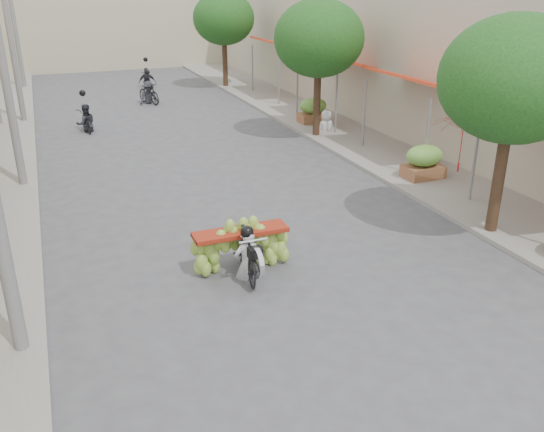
{
  "coord_description": "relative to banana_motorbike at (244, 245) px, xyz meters",
  "views": [
    {
      "loc": [
        -4.45,
        -6.13,
        5.92
      ],
      "look_at": [
        -0.19,
        4.62,
        1.1
      ],
      "focal_mm": 38.0,
      "sensor_mm": 36.0,
      "label": 1
    }
  ],
  "objects": [
    {
      "name": "ground",
      "position": [
        0.95,
        -4.31,
        -0.67
      ],
      "size": [
        120.0,
        120.0,
        0.0
      ],
      "primitive_type": "plane",
      "color": "#4E4F53",
      "rests_on": "ground"
    },
    {
      "name": "sidewalk_right",
      "position": [
        7.95,
        10.69,
        -0.61
      ],
      "size": [
        4.0,
        60.0,
        0.12
      ],
      "primitive_type": "cube",
      "color": "gray",
      "rests_on": "ground"
    },
    {
      "name": "shophouse_row_right",
      "position": [
        12.94,
        9.69,
        2.33
      ],
      "size": [
        9.77,
        40.0,
        6.0
      ],
      "color": "#B7AD97",
      "rests_on": "ground"
    },
    {
      "name": "far_building",
      "position": [
        0.95,
        33.69,
        2.83
      ],
      "size": [
        20.0,
        6.0,
        7.0
      ],
      "primitive_type": "cube",
      "color": "#B9B292",
      "rests_on": "ground"
    },
    {
      "name": "utility_pole_mid",
      "position": [
        -4.45,
        7.69,
        3.35
      ],
      "size": [
        0.6,
        0.24,
        8.0
      ],
      "color": "slate",
      "rests_on": "ground"
    },
    {
      "name": "utility_pole_far",
      "position": [
        -4.45,
        16.69,
        3.35
      ],
      "size": [
        0.6,
        0.24,
        8.0
      ],
      "color": "slate",
      "rests_on": "ground"
    },
    {
      "name": "utility_pole_back",
      "position": [
        -4.45,
        25.69,
        3.35
      ],
      "size": [
        0.6,
        0.24,
        8.0
      ],
      "color": "slate",
      "rests_on": "ground"
    },
    {
      "name": "street_tree_near",
      "position": [
        6.35,
        -0.31,
        3.11
      ],
      "size": [
        3.4,
        3.4,
        5.25
      ],
      "color": "#3A2719",
      "rests_on": "ground"
    },
    {
      "name": "street_tree_mid",
      "position": [
        6.35,
        9.69,
        3.11
      ],
      "size": [
        3.4,
        3.4,
        5.25
      ],
      "color": "#3A2719",
      "rests_on": "ground"
    },
    {
      "name": "street_tree_far",
      "position": [
        6.35,
        21.69,
        3.11
      ],
      "size": [
        3.4,
        3.4,
        5.25
      ],
      "color": "#3A2719",
      "rests_on": "ground"
    },
    {
      "name": "produce_crate_mid",
      "position": [
        7.15,
        3.69,
        0.04
      ],
      "size": [
        1.2,
        0.88,
        1.16
      ],
      "color": "brown",
      "rests_on": "ground"
    },
    {
      "name": "produce_crate_far",
      "position": [
        7.15,
        11.69,
        0.04
      ],
      "size": [
        1.2,
        0.88,
        1.16
      ],
      "color": "brown",
      "rests_on": "ground"
    },
    {
      "name": "banana_motorbike",
      "position": [
        0.0,
        0.0,
        0.0
      ],
      "size": [
        2.2,
        1.92,
        1.98
      ],
      "color": "black",
      "rests_on": "ground"
    },
    {
      "name": "market_umbrella",
      "position": [
        7.17,
        2.08,
        1.75
      ],
      "size": [
        1.91,
        1.91,
        1.64
      ],
      "rotation": [
        0.0,
        0.0,
        -0.06
      ],
      "color": "#AE1A17",
      "rests_on": "ground"
    },
    {
      "name": "pedestrian",
      "position": [
        7.12,
        10.34,
        0.23
      ],
      "size": [
        0.79,
        0.5,
        1.56
      ],
      "rotation": [
        0.0,
        0.0,
        3.19
      ],
      "color": "white",
      "rests_on": "ground"
    },
    {
      "name": "bg_motorbike_a",
      "position": [
        -2.04,
        14.08,
        0.09
      ],
      "size": [
        0.84,
        1.56,
        1.95
      ],
      "color": "black",
      "rests_on": "ground"
    },
    {
      "name": "bg_motorbike_b",
      "position": [
        1.4,
        18.7,
        0.15
      ],
      "size": [
        1.18,
        1.92,
        1.95
      ],
      "color": "black",
      "rests_on": "ground"
    },
    {
      "name": "bg_motorbike_c",
      "position": [
        2.16,
        23.39,
        0.15
      ],
      "size": [
        1.03,
        1.52,
        1.95
      ],
      "color": "black",
      "rests_on": "ground"
    }
  ]
}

